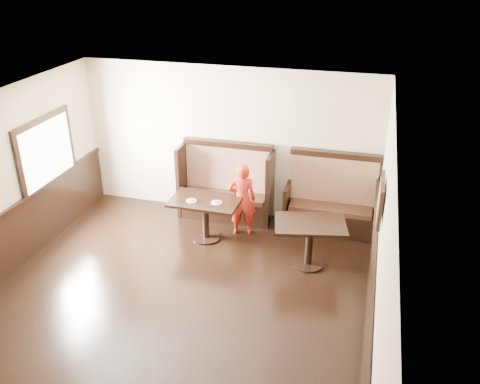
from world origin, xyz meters
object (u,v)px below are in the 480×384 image
at_px(child, 242,199).
at_px(table_neighbor, 310,234).
at_px(booth_neighbor, 331,205).
at_px(table_main, 205,209).
at_px(booth_main, 226,190).

bearing_deg(child, table_neighbor, 137.10).
distance_m(table_neighbor, child, 1.47).
height_order(booth_neighbor, table_main, booth_neighbor).
bearing_deg(table_neighbor, booth_neighbor, 68.65).
xyz_separation_m(table_neighbor, child, (-1.29, 0.70, 0.10)).
bearing_deg(child, booth_main, -65.62).
height_order(booth_main, table_main, booth_main).
height_order(booth_main, booth_neighbor, same).
relative_size(booth_main, table_main, 1.47).
bearing_deg(booth_main, booth_neighbor, -0.05).
xyz_separation_m(booth_neighbor, table_main, (-2.06, -0.89, 0.10)).
distance_m(booth_neighbor, table_neighbor, 1.28).
distance_m(table_main, table_neighbor, 1.89).
height_order(booth_neighbor, table_neighbor, booth_neighbor).
xyz_separation_m(booth_main, table_main, (-0.11, -0.90, 0.05)).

